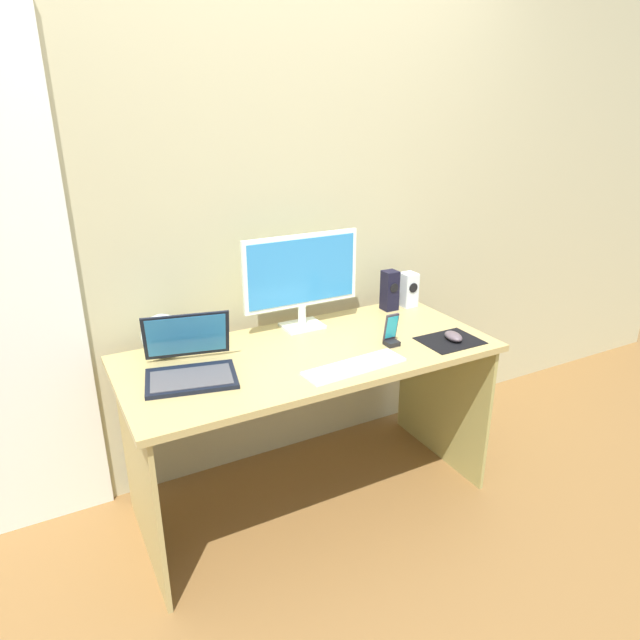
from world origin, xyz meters
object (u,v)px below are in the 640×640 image
(keyboard_external, at_px, (355,366))
(mouse, at_px, (453,336))
(monitor, at_px, (302,276))
(fishbowl, at_px, (163,335))
(laptop, at_px, (190,364))
(phone_in_dock, at_px, (391,334))
(speaker_near_monitor, at_px, (390,290))
(speaker_right, at_px, (408,290))

(keyboard_external, relative_size, mouse, 4.17)
(monitor, xyz_separation_m, fishbowl, (-0.62, 0.00, -0.16))
(keyboard_external, xyz_separation_m, mouse, (0.51, 0.02, 0.02))
(laptop, height_order, phone_in_dock, laptop)
(fishbowl, height_order, mouse, fishbowl)
(speaker_near_monitor, xyz_separation_m, mouse, (0.02, -0.46, -0.08))
(speaker_near_monitor, relative_size, mouse, 1.96)
(laptop, xyz_separation_m, phone_in_dock, (0.82, -0.13, 0.00))
(monitor, xyz_separation_m, mouse, (0.50, -0.45, -0.22))
(speaker_right, distance_m, keyboard_external, 0.78)
(keyboard_external, xyz_separation_m, phone_in_dock, (0.25, 0.12, 0.04))
(speaker_right, distance_m, fishbowl, 1.22)
(speaker_near_monitor, bearing_deg, monitor, -179.04)
(speaker_right, bearing_deg, laptop, -168.50)
(monitor, distance_m, speaker_near_monitor, 0.50)
(laptop, distance_m, fishbowl, 0.24)
(speaker_right, height_order, fishbowl, speaker_right)
(mouse, bearing_deg, monitor, 145.72)
(speaker_near_monitor, distance_m, phone_in_dock, 0.44)
(keyboard_external, bearing_deg, speaker_right, 34.60)
(speaker_near_monitor, bearing_deg, phone_in_dock, -123.69)
(monitor, distance_m, fishbowl, 0.64)
(speaker_right, bearing_deg, fishbowl, -179.83)
(speaker_near_monitor, height_order, fishbowl, speaker_near_monitor)
(speaker_right, bearing_deg, mouse, -101.97)
(speaker_right, distance_m, phone_in_dock, 0.51)
(fishbowl, height_order, phone_in_dock, fishbowl)
(monitor, bearing_deg, phone_in_dock, -56.28)
(laptop, bearing_deg, keyboard_external, -22.78)
(speaker_right, height_order, keyboard_external, speaker_right)
(mouse, bearing_deg, speaker_near_monitor, 99.74)
(monitor, bearing_deg, speaker_right, 0.77)
(fishbowl, xyz_separation_m, keyboard_external, (0.61, -0.48, -0.08))
(laptop, bearing_deg, phone_in_dock, -8.68)
(fishbowl, bearing_deg, speaker_near_monitor, 0.19)
(mouse, distance_m, phone_in_dock, 0.28)
(phone_in_dock, bearing_deg, mouse, -19.48)
(speaker_right, height_order, laptop, laptop)
(fishbowl, distance_m, phone_in_dock, 0.94)
(speaker_near_monitor, xyz_separation_m, laptop, (-1.07, -0.24, -0.05))
(mouse, bearing_deg, laptop, 176.42)
(speaker_near_monitor, bearing_deg, speaker_right, -0.04)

